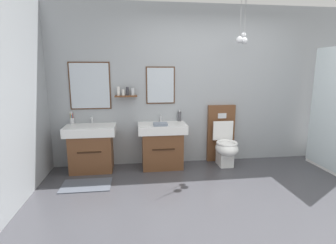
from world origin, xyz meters
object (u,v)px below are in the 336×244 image
Objects in this scene: vanity_sink_right at (162,144)px; toilet at (224,143)px; vanity_sink_left at (92,147)px; soap_dispenser at (179,116)px; toothbrush_cup at (72,120)px; folded_hand_towel at (160,124)px.

toilet is (1.06, 0.01, -0.02)m from vanity_sink_right.
vanity_sink_left and vanity_sink_right have the same top height.
toilet is 0.88m from soap_dispenser.
toilet is 4.89× the size of toothbrush_cup.
vanity_sink_left is at bearing -28.32° from toothbrush_cup.
vanity_sink_right is 0.40m from folded_hand_towel.
toothbrush_cup is at bearing 167.45° from folded_hand_towel.
toilet reaches higher than soap_dispenser.
vanity_sink_left is at bearing 180.00° from vanity_sink_right.
toothbrush_cup reaches higher than vanity_sink_left.
vanity_sink_right is 1.06m from toilet.
toothbrush_cup is (-0.31, 0.17, 0.41)m from vanity_sink_left.
toothbrush_cup is at bearing -179.68° from soap_dispenser.
vanity_sink_left is 1.00× the size of vanity_sink_right.
soap_dispenser is (1.77, 0.01, 0.03)m from toothbrush_cup.
vanity_sink_right is at bearing 74.68° from folded_hand_towel.
vanity_sink_left is 0.78× the size of toilet.
toothbrush_cup is 1.04× the size of soap_dispenser.
toothbrush_cup is at bearing 151.68° from vanity_sink_left.
soap_dispenser reaches higher than folded_hand_towel.
toilet is 5.06× the size of soap_dispenser.
folded_hand_towel reaches higher than vanity_sink_right.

